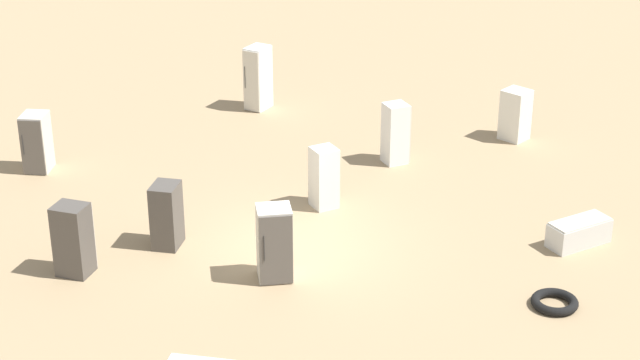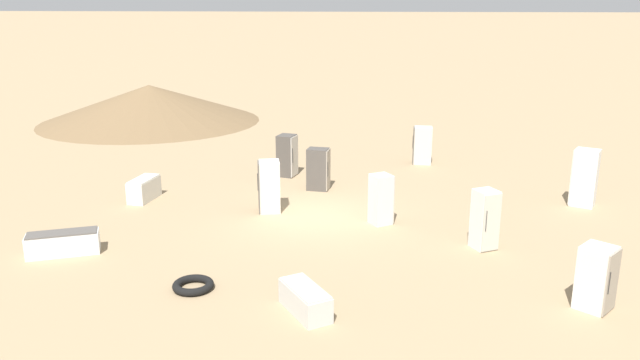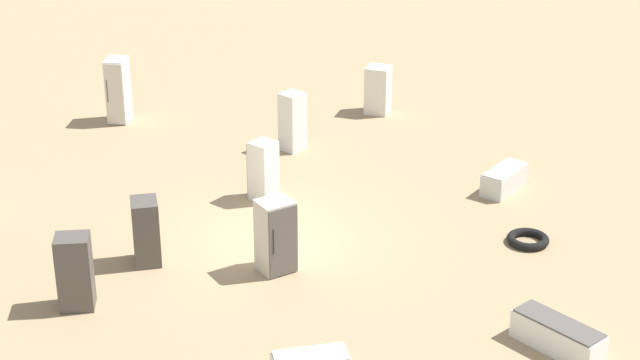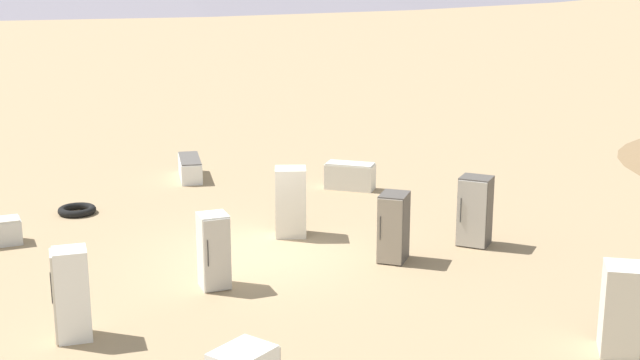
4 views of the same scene
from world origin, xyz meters
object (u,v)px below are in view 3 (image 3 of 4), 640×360
discarded_fridge_7 (276,236)px  discarded_fridge_0 (118,90)px  discarded_fridge_1 (558,336)px  discarded_fridge_6 (75,272)px  scrap_tire (528,239)px  discarded_fridge_5 (504,179)px  discarded_fridge_4 (378,90)px  discarded_fridge_2 (293,121)px  discarded_fridge_8 (146,231)px  discarded_fridge_9 (263,171)px

discarded_fridge_7 → discarded_fridge_0: bearing=-93.5°
discarded_fridge_1 → discarded_fridge_7: 6.49m
discarded_fridge_0 → discarded_fridge_6: 10.82m
discarded_fridge_1 → scrap_tire: 4.50m
discarded_fridge_5 → discarded_fridge_1: bearing=125.6°
discarded_fridge_0 → discarded_fridge_4: bearing=-168.1°
discarded_fridge_2 → discarded_fridge_5: 6.20m
discarded_fridge_0 → discarded_fridge_5: 11.91m
discarded_fridge_7 → discarded_fridge_4: bearing=-137.7°
discarded_fridge_1 → discarded_fridge_2: 11.56m
discarded_fridge_7 → discarded_fridge_8: 2.95m
discarded_fridge_0 → discarded_fridge_9: 7.18m
discarded_fridge_2 → discarded_fridge_7: bearing=-49.5°
scrap_tire → discarded_fridge_5: bearing=-104.4°
discarded_fridge_5 → discarded_fridge_7: (6.70, 2.43, 0.54)m
discarded_fridge_4 → discarded_fridge_6: bearing=-101.6°
discarded_fridge_5 → discarded_fridge_8: size_ratio=1.02×
discarded_fridge_5 → discarded_fridge_0: bearing=11.7°
discarded_fridge_7 → discarded_fridge_8: size_ratio=1.10×
discarded_fridge_1 → discarded_fridge_9: size_ratio=1.25×
discarded_fridge_9 → scrap_tire: 6.79m
scrap_tire → discarded_fridge_7: bearing=-4.1°
discarded_fridge_1 → discarded_fridge_6: size_ratio=1.19×
discarded_fridge_2 → scrap_tire: 8.06m
discarded_fridge_1 → discarded_fridge_5: 7.45m
discarded_fridge_0 → discarded_fridge_2: discarded_fridge_0 is taller
discarded_fridge_5 → discarded_fridge_6: (11.07, 2.77, 0.51)m
discarded_fridge_1 → discarded_fridge_2: (2.28, -11.32, 0.52)m
discarded_fridge_4 → discarded_fridge_6: discarded_fridge_6 is taller
scrap_tire → discarded_fridge_9: bearing=-37.5°
discarded_fridge_0 → discarded_fridge_5: bearing=161.7°
discarded_fridge_6 → discarded_fridge_7: 4.39m
discarded_fridge_5 → scrap_tire: (0.73, 2.86, -0.21)m
discarded_fridge_4 → discarded_fridge_9: bearing=-98.0°
discarded_fridge_2 → discarded_fridge_4: discarded_fridge_2 is taller
discarded_fridge_1 → discarded_fridge_2: size_ratio=1.17×
discarded_fridge_9 → discarded_fridge_8: bearing=-177.9°
discarded_fridge_0 → discarded_fridge_8: 9.10m
discarded_fridge_0 → discarded_fridge_4: 7.85m
discarded_fridge_4 → discarded_fridge_7: discarded_fridge_7 is taller
discarded_fridge_6 → scrap_tire: discarded_fridge_6 is taller
discarded_fridge_1 → discarded_fridge_4: (-0.99, -13.44, 0.42)m
discarded_fridge_6 → discarded_fridge_4: bearing=53.6°
discarded_fridge_0 → discarded_fridge_4: discarded_fridge_0 is taller
discarded_fridge_9 → scrap_tire: size_ratio=1.58×
discarded_fridge_0 → discarded_fridge_9: discarded_fridge_0 is taller
discarded_fridge_2 → discarded_fridge_1: bearing=-19.9°
discarded_fridge_2 → discarded_fridge_6: size_ratio=1.02×
discarded_fridge_2 → discarded_fridge_6: 9.59m
discarded_fridge_0 → discarded_fridge_5: (-8.94, 7.85, -0.67)m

